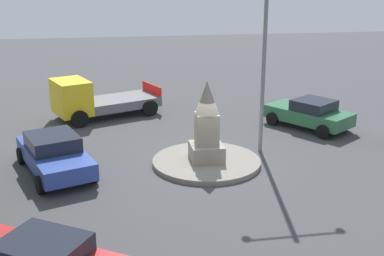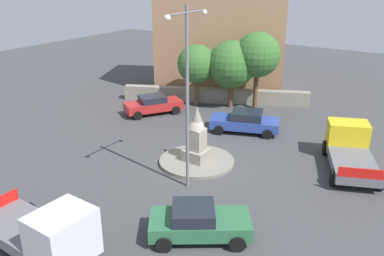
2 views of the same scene
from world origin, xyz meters
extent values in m
plane|color=#424244|center=(0.00, 0.00, 0.00)|extent=(80.00, 80.00, 0.00)
cylinder|color=gray|center=(0.00, 0.00, 0.09)|extent=(4.21, 4.21, 0.19)
cube|color=gray|center=(0.00, 0.00, 0.51)|extent=(1.25, 1.25, 0.64)
cube|color=gray|center=(0.00, 0.00, 1.44)|extent=(0.83, 0.83, 1.23)
cone|color=gray|center=(0.00, 0.00, 2.69)|extent=(0.91, 0.91, 1.27)
cylinder|color=slate|center=(-2.49, -1.06, 4.38)|extent=(0.16, 0.16, 8.76)
cube|color=#1E232D|center=(5.23, 7.29, 1.17)|extent=(2.38, 2.29, 0.45)
cylinder|color=black|center=(6.06, 5.76, 0.32)|extent=(0.66, 0.53, 0.64)
cube|color=#2D479E|center=(5.71, -0.11, 0.62)|extent=(3.29, 4.84, 0.61)
cube|color=#1E232D|center=(5.75, -0.23, 1.19)|extent=(2.28, 2.43, 0.52)
cylinder|color=black|center=(4.30, 1.04, 0.32)|extent=(0.43, 0.68, 0.64)
cylinder|color=black|center=(6.03, 1.68, 0.32)|extent=(0.43, 0.68, 0.64)
cylinder|color=black|center=(5.39, -1.90, 0.32)|extent=(0.43, 0.68, 0.64)
cylinder|color=black|center=(7.12, -1.26, 0.32)|extent=(0.43, 0.68, 0.64)
cube|color=#2D6B42|center=(-5.70, -3.82, 0.62)|extent=(3.77, 4.35, 0.61)
cube|color=#1E232D|center=(-5.85, -3.60, 1.17)|extent=(2.32, 2.32, 0.49)
cylinder|color=black|center=(-4.16, -4.48, 0.32)|extent=(0.54, 0.65, 0.64)
cylinder|color=black|center=(-5.65, -5.50, 0.32)|extent=(0.54, 0.65, 0.64)
cylinder|color=black|center=(-5.74, -2.15, 0.32)|extent=(0.54, 0.65, 0.64)
cylinder|color=black|center=(-7.24, -3.17, 0.32)|extent=(0.54, 0.65, 0.64)
cube|color=yellow|center=(5.48, -6.71, 1.26)|extent=(2.24, 2.61, 1.68)
cube|color=slate|center=(3.06, -7.70, 0.65)|extent=(4.27, 3.44, 0.47)
cube|color=red|center=(1.37, -8.39, 1.14)|extent=(0.85, 1.97, 0.50)
cylinder|color=black|center=(5.09, -5.68, 0.42)|extent=(0.88, 0.58, 0.84)
cylinder|color=black|center=(5.92, -7.71, 0.42)|extent=(0.88, 0.58, 0.84)
cylinder|color=black|center=(1.60, -7.11, 0.42)|extent=(0.88, 0.58, 0.84)
cylinder|color=black|center=(2.43, -9.14, 0.42)|extent=(0.88, 0.58, 0.84)
camera|label=1|loc=(3.50, 17.50, 7.17)|focal=46.05mm
camera|label=2|loc=(-17.51, -11.22, 10.16)|focal=38.38mm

